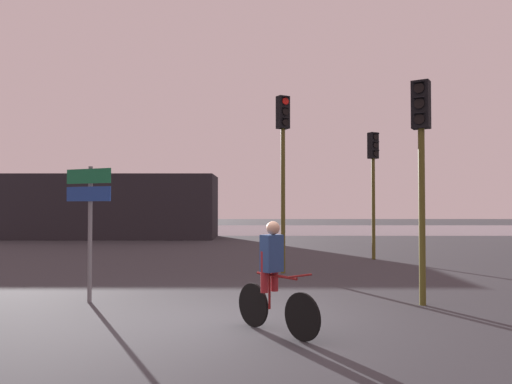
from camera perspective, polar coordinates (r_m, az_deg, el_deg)
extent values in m
plane|color=#333338|center=(8.21, -3.56, -14.55)|extent=(120.00, 120.00, 0.00)
cube|color=slate|center=(38.36, -0.79, -4.30)|extent=(80.00, 16.00, 0.01)
cube|color=black|center=(29.53, -16.58, -1.63)|extent=(12.15, 4.00, 3.55)
cylinder|color=#4C4719|center=(13.69, 3.04, -0.99)|extent=(0.12, 0.12, 3.96)
cube|color=black|center=(13.93, 3.02, 9.06)|extent=(0.40, 0.37, 0.90)
cylinder|color=red|center=(13.87, 3.33, 10.33)|extent=(0.18, 0.12, 0.19)
cube|color=black|center=(13.88, 3.37, 10.78)|extent=(0.22, 0.20, 0.02)
cylinder|color=black|center=(13.81, 3.33, 9.15)|extent=(0.18, 0.12, 0.19)
cube|color=black|center=(13.82, 3.37, 9.61)|extent=(0.22, 0.20, 0.02)
cylinder|color=black|center=(13.76, 3.33, 7.96)|extent=(0.18, 0.12, 0.19)
cube|color=black|center=(13.76, 3.38, 8.43)|extent=(0.22, 0.20, 0.02)
cylinder|color=#4C4719|center=(17.62, 13.21, -1.88)|extent=(0.12, 0.12, 3.47)
cube|color=black|center=(17.74, 13.16, 5.18)|extent=(0.40, 0.36, 0.90)
cylinder|color=black|center=(17.68, 13.45, 6.16)|extent=(0.18, 0.12, 0.19)
cube|color=black|center=(17.68, 13.49, 6.52)|extent=(0.22, 0.20, 0.02)
cylinder|color=black|center=(17.64, 13.45, 5.22)|extent=(0.18, 0.12, 0.19)
cube|color=black|center=(17.64, 13.50, 5.58)|extent=(0.22, 0.20, 0.02)
cylinder|color=black|center=(17.61, 13.46, 4.28)|extent=(0.18, 0.12, 0.19)
cube|color=black|center=(17.61, 13.50, 4.65)|extent=(0.22, 0.20, 0.02)
cylinder|color=#4C4719|center=(9.80, 18.37, -2.67)|extent=(0.12, 0.12, 3.29)
cube|color=black|center=(9.98, 18.27, 9.44)|extent=(0.40, 0.37, 0.90)
cylinder|color=black|center=(9.91, 18.07, 11.23)|extent=(0.18, 0.13, 0.19)
cube|color=black|center=(9.91, 18.03, 11.87)|extent=(0.22, 0.20, 0.02)
cylinder|color=black|center=(9.85, 18.08, 9.58)|extent=(0.18, 0.13, 0.19)
cube|color=black|center=(9.85, 18.05, 10.23)|extent=(0.22, 0.20, 0.02)
cylinder|color=black|center=(9.79, 18.10, 7.91)|extent=(0.18, 0.13, 0.19)
cube|color=black|center=(9.79, 18.06, 8.57)|extent=(0.22, 0.20, 0.02)
cylinder|color=slate|center=(10.09, -18.51, -4.59)|extent=(0.08, 0.08, 2.60)
cube|color=#116038|center=(10.06, -18.67, 1.73)|extent=(1.00, 0.51, 0.28)
cube|color=navy|center=(10.04, -18.69, -0.21)|extent=(1.00, 0.51, 0.28)
cylinder|color=black|center=(7.03, 5.24, -14.02)|extent=(0.45, 0.53, 0.66)
cylinder|color=black|center=(7.79, -0.39, -12.79)|extent=(0.45, 0.53, 0.66)
cylinder|color=maroon|center=(7.32, 2.27, -9.55)|extent=(0.57, 0.67, 0.04)
cylinder|color=maroon|center=(7.46, 1.48, -11.15)|extent=(0.04, 0.04, 0.55)
cylinder|color=maroon|center=(6.97, 4.94, -9.54)|extent=(0.37, 0.32, 0.03)
cylinder|color=maroon|center=(7.35, 0.89, -9.12)|extent=(0.11, 0.11, 0.60)
cylinder|color=maroon|center=(7.49, 2.06, -8.99)|extent=(0.11, 0.11, 0.60)
cube|color=navy|center=(7.35, 1.74, -7.00)|extent=(0.36, 0.35, 0.54)
sphere|color=tan|center=(7.30, 1.89, -4.13)|extent=(0.20, 0.20, 0.20)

